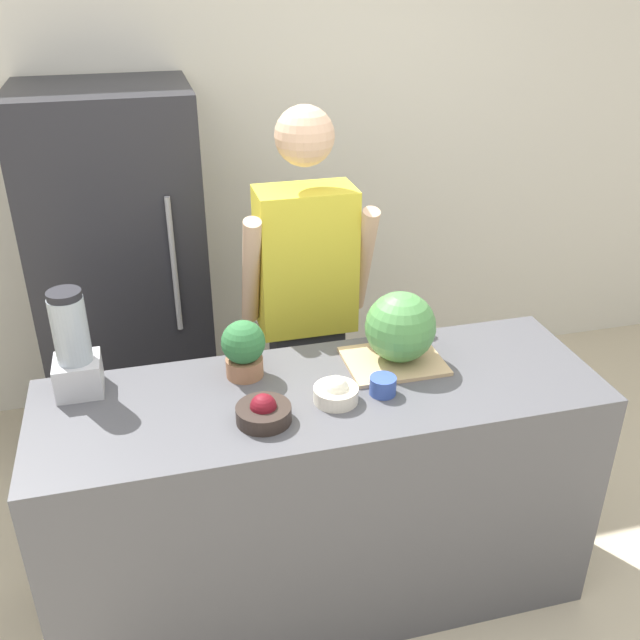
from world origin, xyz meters
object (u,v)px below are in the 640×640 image
(refrigerator, at_px, (123,277))
(person, at_px, (306,310))
(bowl_small_blue, at_px, (383,386))
(blender, at_px, (74,350))
(bowl_cherries, at_px, (264,412))
(bowl_cream, at_px, (336,392))
(watermelon, at_px, (400,327))
(potted_plant, at_px, (244,348))

(refrigerator, xyz_separation_m, person, (0.74, -0.63, 0.04))
(bowl_small_blue, bearing_deg, blender, 164.46)
(bowl_cherries, height_order, blender, blender)
(refrigerator, height_order, bowl_cream, refrigerator)
(watermelon, bearing_deg, refrigerator, 129.58)
(refrigerator, relative_size, bowl_cream, 11.78)
(refrigerator, distance_m, bowl_cream, 1.50)
(bowl_cherries, height_order, bowl_small_blue, bowl_cherries)
(refrigerator, relative_size, potted_plant, 8.39)
(bowl_cherries, height_order, bowl_cream, bowl_cherries)
(person, relative_size, blender, 4.73)
(person, distance_m, bowl_cream, 0.71)
(person, height_order, watermelon, person)
(refrigerator, height_order, person, person)
(refrigerator, distance_m, watermelon, 1.51)
(bowl_cherries, xyz_separation_m, potted_plant, (-0.01, 0.28, 0.07))
(bowl_cream, bearing_deg, blender, 161.36)
(blender, distance_m, potted_plant, 0.55)
(bowl_cherries, bearing_deg, watermelon, 23.88)
(person, height_order, bowl_small_blue, person)
(watermelon, bearing_deg, bowl_cream, -146.81)
(refrigerator, height_order, blender, refrigerator)
(watermelon, xyz_separation_m, bowl_small_blue, (-0.12, -0.18, -0.11))
(bowl_small_blue, xyz_separation_m, blender, (-0.97, 0.27, 0.13))
(watermelon, relative_size, bowl_cream, 1.70)
(person, xyz_separation_m, potted_plant, (-0.33, -0.48, 0.13))
(potted_plant, bearing_deg, person, 54.86)
(watermelon, height_order, bowl_cream, watermelon)
(bowl_cream, bearing_deg, refrigerator, 116.41)
(bowl_cream, bearing_deg, bowl_small_blue, 0.91)
(person, height_order, bowl_cherries, person)
(refrigerator, height_order, bowl_small_blue, refrigerator)
(watermelon, xyz_separation_m, bowl_cherries, (-0.54, -0.24, -0.11))
(watermelon, bearing_deg, blender, 175.54)
(bowl_cherries, relative_size, blender, 0.48)
(person, relative_size, watermelon, 6.95)
(person, xyz_separation_m, watermelon, (0.21, -0.52, 0.16))
(bowl_cherries, distance_m, bowl_small_blue, 0.41)
(potted_plant, bearing_deg, refrigerator, 109.98)
(bowl_cream, distance_m, blender, 0.86)
(person, bearing_deg, watermelon, -67.57)
(watermelon, xyz_separation_m, bowl_cream, (-0.29, -0.19, -0.11))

